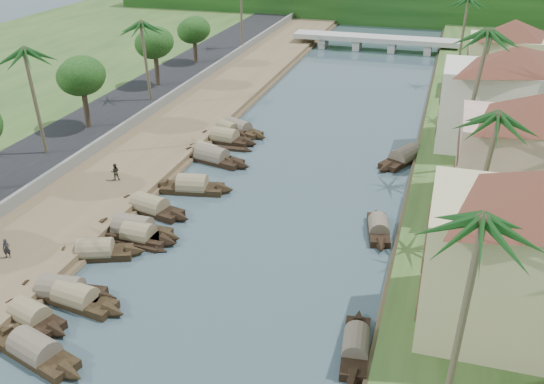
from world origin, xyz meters
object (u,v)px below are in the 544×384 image
(bridge, at_px, (375,40))
(sampan_1, at_px, (31,316))
(person_near, at_px, (7,248))
(sampan_0, at_px, (35,351))
(building_near, at_px, (538,253))

(bridge, distance_m, sampan_1, 81.17)
(bridge, bearing_deg, sampan_1, -97.18)
(sampan_1, height_order, person_near, person_near)
(sampan_0, height_order, sampan_1, sampan_0)
(sampan_1, bearing_deg, building_near, 28.76)
(bridge, xyz_separation_m, sampan_1, (-10.15, -80.52, -1.31))
(person_near, bearing_deg, building_near, -21.94)
(building_near, xyz_separation_m, person_near, (-34.54, -1.59, -4.84))
(building_near, bearing_deg, person_near, -177.36)
(sampan_0, relative_size, sampan_1, 1.21)
(bridge, height_order, building_near, building_near)
(bridge, relative_size, building_near, 1.89)
(bridge, height_order, person_near, bridge)
(sampan_0, bearing_deg, bridge, 101.86)
(building_near, height_order, person_near, building_near)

